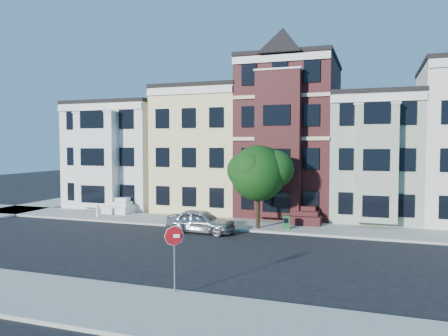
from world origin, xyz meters
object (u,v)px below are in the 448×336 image
at_px(parked_car, 201,221).
at_px(stop_sign, 174,255).
at_px(street_tree, 258,177).
at_px(newspaper_box, 286,222).
at_px(fire_hydrant, 98,212).

height_order(parked_car, stop_sign, stop_sign).
bearing_deg(stop_sign, parked_car, 85.87).
distance_m(street_tree, newspaper_box, 3.43).
distance_m(fire_hydrant, stop_sign, 18.64).
bearing_deg(newspaper_box, stop_sign, -109.80).
bearing_deg(street_tree, newspaper_box, 7.83).
height_order(newspaper_box, fire_hydrant, newspaper_box).
relative_size(street_tree, parked_car, 1.52).
relative_size(street_tree, fire_hydrant, 9.03).
relative_size(street_tree, newspaper_box, 7.58).
height_order(newspaper_box, stop_sign, stop_sign).
relative_size(fire_hydrant, stop_sign, 0.26).
bearing_deg(fire_hydrant, street_tree, -1.67).
xyz_separation_m(newspaper_box, fire_hydrant, (-14.38, 0.11, -0.07)).
distance_m(parked_car, fire_hydrant, 9.69).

